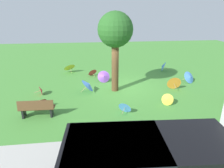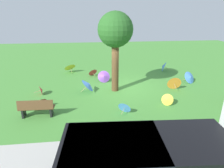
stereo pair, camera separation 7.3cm
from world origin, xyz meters
The scene contains 15 objects.
ground centered at (0.00, 0.00, 0.00)m, with size 40.00×40.00×0.00m, color #478C38.
van_dark centered at (0.72, 7.39, 0.91)m, with size 4.71×2.36×1.53m.
park_bench centered at (4.57, 3.12, 0.47)m, with size 1.61×0.52×0.90m.
shade_tree centered at (0.51, 0.29, 3.58)m, with size 2.03×2.03×4.73m.
parasol_red_0 centered at (4.66, 2.10, 0.33)m, with size 0.85×0.82×0.62m.
parasol_blue_1 centered at (-3.96, -3.31, 0.43)m, with size 0.85×0.96×0.86m.
parasol_orange_0 centered at (-3.22, 0.55, 0.44)m, with size 0.92×0.86×0.88m.
parasol_purple_0 centered at (1.09, -1.26, 0.42)m, with size 0.85×0.81×0.84m.
parasol_blue_2 centered at (-4.82, -0.46, 0.40)m, with size 1.06×0.98×0.81m.
parasol_blue_3 centered at (2.15, 0.33, 0.47)m, with size 0.90×0.96×0.88m.
parasol_yellow_0 centered at (-1.96, 2.62, 0.31)m, with size 0.74×0.71×0.62m.
parasol_yellow_1 centered at (3.68, -3.93, 0.48)m, with size 1.17×1.12×0.84m.
parasol_red_4 centered at (4.95, 0.43, 0.29)m, with size 0.61×0.60×0.57m.
parasol_blue_4 centered at (0.40, 3.20, 0.32)m, with size 0.75×0.71×0.64m.
parasol_red_5 centered at (1.86, -2.79, 0.31)m, with size 0.83×0.76×0.61m.
Camera 1 is at (2.06, 11.45, 4.68)m, focal length 30.94 mm.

